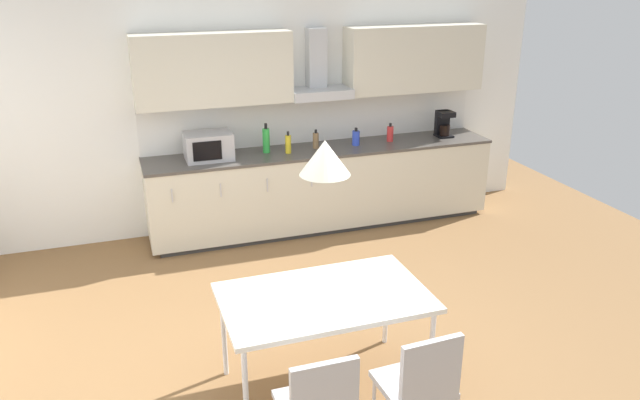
% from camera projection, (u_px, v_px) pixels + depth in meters
% --- Properties ---
extents(ground_plane, '(8.79, 8.37, 0.02)m').
position_uv_depth(ground_plane, '(324.00, 362.00, 4.71)').
color(ground_plane, brown).
extents(wall_back, '(7.03, 0.10, 2.57)m').
position_uv_depth(wall_back, '(238.00, 113.00, 6.75)').
color(wall_back, white).
rests_on(wall_back, ground_plane).
extents(kitchen_counter, '(3.87, 0.66, 0.91)m').
position_uv_depth(kitchen_counter, '(323.00, 187.00, 6.98)').
color(kitchen_counter, '#333333').
rests_on(kitchen_counter, ground_plane).
extents(backsplash_tile, '(3.85, 0.02, 0.46)m').
position_uv_depth(backsplash_tile, '(314.00, 121.00, 7.01)').
color(backsplash_tile, silver).
rests_on(backsplash_tile, kitchen_counter).
extents(upper_wall_cabinets, '(3.85, 0.40, 0.72)m').
position_uv_depth(upper_wall_cabinets, '(319.00, 64.00, 6.64)').
color(upper_wall_cabinets, beige).
extents(microwave, '(0.48, 0.35, 0.28)m').
position_uv_depth(microwave, '(208.00, 146.00, 6.39)').
color(microwave, '#ADADB2').
rests_on(microwave, kitchen_counter).
extents(coffee_maker, '(0.18, 0.19, 0.30)m').
position_uv_depth(coffee_maker, '(444.00, 124.00, 7.24)').
color(coffee_maker, black).
rests_on(coffee_maker, kitchen_counter).
extents(bottle_brown, '(0.07, 0.07, 0.21)m').
position_uv_depth(bottle_brown, '(316.00, 140.00, 6.80)').
color(bottle_brown, brown).
rests_on(bottle_brown, kitchen_counter).
extents(bottle_yellow, '(0.06, 0.06, 0.24)m').
position_uv_depth(bottle_yellow, '(288.00, 144.00, 6.62)').
color(bottle_yellow, yellow).
rests_on(bottle_yellow, kitchen_counter).
extents(bottle_red, '(0.07, 0.07, 0.21)m').
position_uv_depth(bottle_red, '(390.00, 134.00, 7.06)').
color(bottle_red, red).
rests_on(bottle_red, kitchen_counter).
extents(bottle_blue, '(0.08, 0.08, 0.20)m').
position_uv_depth(bottle_blue, '(356.00, 138.00, 6.91)').
color(bottle_blue, blue).
rests_on(bottle_blue, kitchen_counter).
extents(bottle_green, '(0.08, 0.08, 0.32)m').
position_uv_depth(bottle_green, '(266.00, 140.00, 6.63)').
color(bottle_green, green).
rests_on(bottle_green, kitchen_counter).
extents(dining_table, '(1.39, 0.84, 0.73)m').
position_uv_depth(dining_table, '(324.00, 301.00, 4.19)').
color(dining_table, silver).
rests_on(dining_table, ground_plane).
extents(chair_near_right, '(0.42, 0.42, 0.87)m').
position_uv_depth(chair_near_right, '(421.00, 381.00, 3.63)').
color(chair_near_right, '#B2B2B7').
rests_on(chair_near_right, ground_plane).
extents(pendant_lamp, '(0.32, 0.32, 0.22)m').
position_uv_depth(pendant_lamp, '(325.00, 158.00, 3.83)').
color(pendant_lamp, silver).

